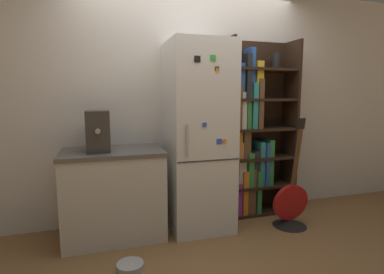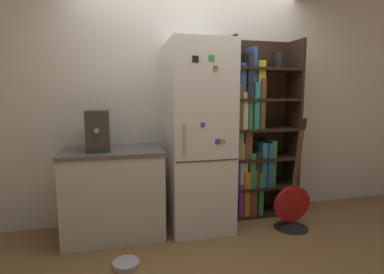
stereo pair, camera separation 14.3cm
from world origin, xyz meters
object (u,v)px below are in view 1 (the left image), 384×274
refrigerator (198,137)px  espresso_machine (98,131)px  bookshelf (250,138)px  pet_bowl (130,265)px  guitar (290,211)px

refrigerator → espresso_machine: bearing=-179.6°
bookshelf → espresso_machine: bookshelf is taller
espresso_machine → pet_bowl: (0.21, -0.61, -1.03)m
refrigerator → bookshelf: bearing=14.3°
bookshelf → guitar: size_ratio=1.72×
refrigerator → espresso_machine: size_ratio=5.04×
pet_bowl → refrigerator: bearing=38.2°
guitar → pet_bowl: guitar is taller
bookshelf → pet_bowl: 1.89m
refrigerator → espresso_machine: (-0.99, -0.01, 0.10)m
refrigerator → pet_bowl: bearing=-141.8°
refrigerator → guitar: refrigerator is taller
refrigerator → espresso_machine: 1.00m
bookshelf → espresso_machine: size_ratio=5.27×
refrigerator → espresso_machine: refrigerator is taller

